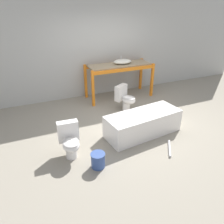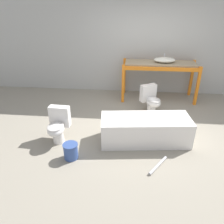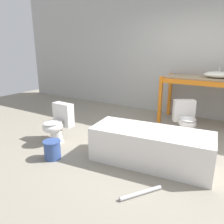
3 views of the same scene
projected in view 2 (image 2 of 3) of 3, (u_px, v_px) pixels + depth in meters
ground_plane at (142, 126)px, 4.79m from camera, size 12.00×12.00×0.00m
warehouse_wall_rear at (143, 36)px, 5.93m from camera, size 10.80×0.08×3.20m
shelving_rack at (160, 68)px, 5.76m from camera, size 1.96×0.75×1.02m
sink_basin at (165, 60)px, 5.65m from camera, size 0.55×0.36×0.21m
bathtub_main at (145, 128)px, 4.15m from camera, size 1.74×0.83×0.50m
toilet_near at (151, 100)px, 5.20m from camera, size 0.56×0.62×0.67m
toilet_far at (58, 125)px, 4.13m from camera, size 0.40×0.53×0.67m
bucket_white at (71, 151)px, 3.75m from camera, size 0.26×0.26×0.28m
loose_pipe at (158, 165)px, 3.61m from camera, size 0.34×0.47×0.05m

